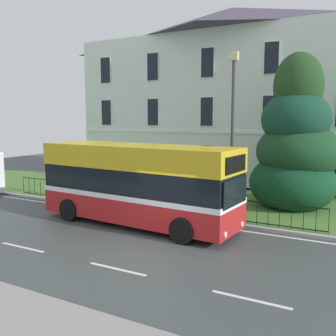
{
  "coord_description": "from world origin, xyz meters",
  "views": [
    {
      "loc": [
        6.31,
        -10.42,
        4.41
      ],
      "look_at": [
        -2.19,
        5.46,
        2.03
      ],
      "focal_mm": 40.11,
      "sensor_mm": 36.0,
      "label": 1
    }
  ],
  "objects": [
    {
      "name": "evergreen_tree",
      "position": [
        3.21,
        8.49,
        2.97
      ],
      "size": [
        4.3,
        4.23,
        7.72
      ],
      "color": "#423328",
      "rests_on": "ground_plane"
    },
    {
      "name": "single_decker_bus",
      "position": [
        -2.06,
        2.51,
        1.75
      ],
      "size": [
        8.83,
        3.09,
        3.33
      ],
      "rotation": [
        0.0,
        0.0,
        -0.08
      ],
      "color": "#B21D1F",
      "rests_on": "ground_plane"
    },
    {
      "name": "iron_verge_railing",
      "position": [
        -2.95,
        4.4,
        0.62
      ],
      "size": [
        16.3,
        0.04,
        0.97
      ],
      "color": "black",
      "rests_on": "ground_plane"
    },
    {
      "name": "georgian_townhouse",
      "position": [
        -2.95,
        16.52,
        6.25
      ],
      "size": [
        20.38,
        8.89,
        12.19
      ],
      "color": "silver",
      "rests_on": "ground_plane"
    },
    {
      "name": "ground_plane",
      "position": [
        0.0,
        1.32,
        -0.01
      ],
      "size": [
        60.0,
        56.0,
        0.18
      ],
      "color": "#3D4443"
    },
    {
      "name": "street_lamp_post",
      "position": [
        1.18,
        4.96,
        4.14
      ],
      "size": [
        0.36,
        0.24,
        7.05
      ],
      "color": "#333338",
      "rests_on": "ground_plane"
    },
    {
      "name": "litter_bin",
      "position": [
        -1.34,
        4.73,
        0.71
      ],
      "size": [
        0.48,
        0.48,
        1.18
      ],
      "color": "#23472D",
      "rests_on": "ground_plane"
    }
  ]
}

